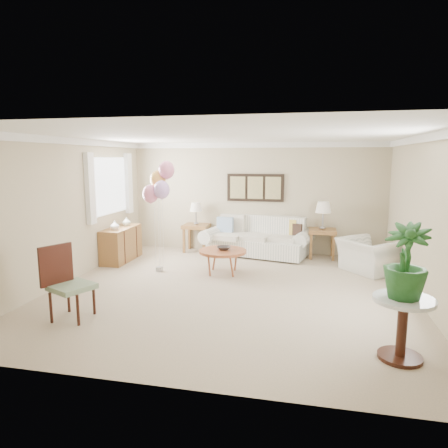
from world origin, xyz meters
name	(u,v)px	position (x,y,z in m)	size (l,w,h in m)	color
ground_plane	(231,291)	(0.00, 0.00, 0.00)	(6.00, 6.00, 0.00)	tan
room_shell	(226,195)	(-0.11, 0.09, 1.63)	(6.04, 6.04, 2.60)	tan
wall_art_triptych	(255,188)	(0.00, 2.96, 1.55)	(1.35, 0.06, 0.65)	black
sofa	(258,240)	(0.12, 2.65, 0.36)	(2.65, 1.39, 0.91)	white
end_table_left	(196,229)	(-1.39, 2.72, 0.56)	(0.61, 0.55, 0.66)	brown
end_table_right	(322,234)	(1.57, 2.69, 0.55)	(0.61, 0.55, 0.66)	brown
lamp_left	(196,208)	(-1.39, 2.72, 1.07)	(0.30, 0.30, 0.53)	gray
lamp_right	(323,208)	(1.57, 2.69, 1.14)	(0.35, 0.35, 0.62)	gray
coffee_table	(223,252)	(-0.36, 0.98, 0.43)	(0.93, 0.93, 0.47)	brown
decor_bowl	(224,248)	(-0.34, 1.01, 0.50)	(0.27, 0.27, 0.07)	#292321
armchair	(368,256)	(2.44, 1.69, 0.33)	(1.02, 0.89, 0.66)	white
side_table	(403,313)	(2.32, -1.91, 0.54)	(0.66, 0.66, 0.72)	silver
potted_plant	(406,261)	(2.30, -1.92, 1.14)	(0.47, 0.47, 0.83)	#194918
accent_chair	(67,281)	(-2.02, -1.64, 0.55)	(0.69, 0.68, 1.05)	gray
credenza	(121,244)	(-2.76, 1.50, 0.37)	(0.46, 1.20, 0.74)	brown
vase_white	(115,225)	(-2.74, 1.20, 0.84)	(0.19, 0.19, 0.19)	silver
vase_sage	(127,221)	(-2.74, 1.76, 0.83)	(0.18, 0.18, 0.19)	#B4BEA8
balloon_cluster	(159,184)	(-1.59, 0.87, 1.75)	(0.58, 0.55, 2.19)	gray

